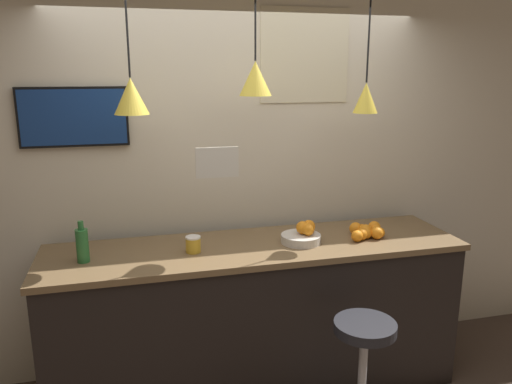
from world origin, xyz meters
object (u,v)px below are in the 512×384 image
Objects in this scene: bar_stool at (363,360)px; mounted_tv at (74,117)px; fruit_bowl at (303,235)px; spread_jar at (193,244)px; juice_bottle at (82,245)px.

bar_stool is 1.11× the size of mounted_tv.
fruit_bowl reaches higher than spread_jar.
bar_stool is at bearing -33.78° from mounted_tv.
mounted_tv is at bearing 146.22° from bar_stool.
juice_bottle is at bearing 180.00° from spread_jar.
juice_bottle is at bearing -179.91° from fruit_bowl.
bar_stool is 2.98× the size of juice_bottle.
juice_bottle is (-1.36, -0.00, 0.06)m from fruit_bowl.
juice_bottle is at bearing -86.25° from mounted_tv.
spread_jar is (-0.72, -0.00, 0.00)m from fruit_bowl.
fruit_bowl is 1.64m from mounted_tv.
juice_bottle reaches higher than spread_jar.
fruit_bowl is (-0.17, 0.60, 0.57)m from bar_stool.
spread_jar reaches higher than bar_stool.
mounted_tv reaches higher than fruit_bowl.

